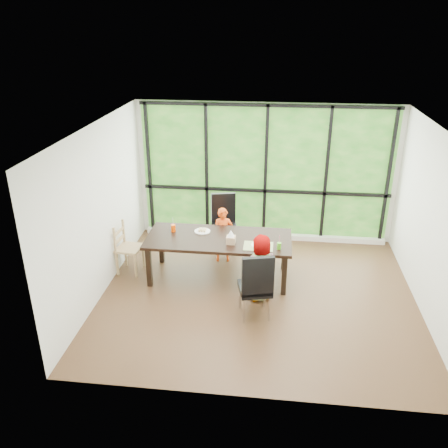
{
  "coord_description": "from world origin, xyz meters",
  "views": [
    {
      "loc": [
        0.22,
        -6.5,
        4.13
      ],
      "look_at": [
        -0.59,
        0.39,
        1.05
      ],
      "focal_mm": 37.6,
      "sensor_mm": 36.0,
      "label": 1
    }
  ],
  "objects": [
    {
      "name": "straw_pink",
      "position": [
        0.31,
        0.2,
        0.9
      ],
      "size": [
        0.01,
        0.04,
        0.2
      ],
      "primitive_type": "cylinder",
      "rotation": [
        0.14,
        0.0,
        0.0
      ],
      "color": "pink",
      "rests_on": "green_cup"
    },
    {
      "name": "plate_near",
      "position": [
        -0.01,
        0.28,
        0.76
      ],
      "size": [
        0.27,
        0.27,
        0.02
      ],
      "primitive_type": "cylinder",
      "color": "white",
      "rests_on": "dining_table"
    },
    {
      "name": "window_sill",
      "position": [
        0.0,
        2.15,
        0.05
      ],
      "size": [
        4.8,
        0.12,
        0.1
      ],
      "primitive_type": "cube",
      "color": "silver",
      "rests_on": "ground"
    },
    {
      "name": "placemat",
      "position": [
        -0.02,
        0.25,
        0.75
      ],
      "size": [
        0.47,
        0.35,
        0.01
      ],
      "primitive_type": "cube",
      "color": "tan",
      "rests_on": "dining_table"
    },
    {
      "name": "tissue_box",
      "position": [
        -0.47,
        0.3,
        0.81
      ],
      "size": [
        0.15,
        0.15,
        0.13
      ],
      "primitive_type": "cube",
      "color": "tan",
      "rests_on": "dining_table"
    },
    {
      "name": "green_cup",
      "position": [
        0.31,
        0.2,
        0.8
      ],
      "size": [
        0.07,
        0.07,
        0.11
      ],
      "primitive_type": "cylinder",
      "color": "#4CB31E",
      "rests_on": "dining_table"
    },
    {
      "name": "dining_table",
      "position": [
        -0.69,
        0.49,
        0.38
      ],
      "size": [
        2.5,
        1.25,
        0.75
      ],
      "primitive_type": "cube",
      "rotation": [
        0.0,
        0.0,
        -0.09
      ],
      "color": "black",
      "rests_on": "ground"
    },
    {
      "name": "foliage_backdrop",
      "position": [
        0.0,
        2.23,
        1.35
      ],
      "size": [
        4.8,
        0.02,
        2.65
      ],
      "primitive_type": "cube",
      "color": "#1A4A14",
      "rests_on": "back_wall"
    },
    {
      "name": "ground",
      "position": [
        0.0,
        0.0,
        0.0
      ],
      "size": [
        5.0,
        5.0,
        0.0
      ],
      "primitive_type": "plane",
      "color": "black",
      "rests_on": "ground"
    },
    {
      "name": "plate_far",
      "position": [
        -1.0,
        0.7,
        0.76
      ],
      "size": [
        0.27,
        0.27,
        0.02
      ],
      "primitive_type": "cylinder",
      "color": "white",
      "rests_on": "dining_table"
    },
    {
      "name": "chair_end_beech",
      "position": [
        -2.26,
        0.51,
        0.45
      ],
      "size": [
        0.44,
        0.46,
        0.9
      ],
      "primitive_type": "cube",
      "rotation": [
        0.0,
        0.0,
        1.46
      ],
      "color": "#A28254",
      "rests_on": "ground"
    },
    {
      "name": "back_wall",
      "position": [
        0.0,
        2.25,
        1.35
      ],
      "size": [
        5.0,
        0.0,
        5.0
      ],
      "primitive_type": "plane",
      "rotation": [
        1.57,
        0.0,
        0.0
      ],
      "color": "silver",
      "rests_on": "ground"
    },
    {
      "name": "tissue",
      "position": [
        -0.47,
        0.3,
        0.93
      ],
      "size": [
        0.12,
        0.12,
        0.11
      ],
      "primitive_type": "cone",
      "color": "white",
      "rests_on": "tissue_box"
    },
    {
      "name": "orange_cup",
      "position": [
        -1.5,
        0.65,
        0.81
      ],
      "size": [
        0.08,
        0.08,
        0.12
      ],
      "primitive_type": "cylinder",
      "color": "#FB4800",
      "rests_on": "dining_table"
    },
    {
      "name": "chair_window_leather",
      "position": [
        -0.72,
        1.55,
        0.54
      ],
      "size": [
        0.55,
        0.55,
        1.08
      ],
      "primitive_type": "cube",
      "rotation": [
        0.0,
        0.0,
        0.22
      ],
      "color": "black",
      "rests_on": "ground"
    },
    {
      "name": "straw_white",
      "position": [
        -1.5,
        0.65,
        0.91
      ],
      "size": [
        0.01,
        0.04,
        0.2
      ],
      "primitive_type": "cylinder",
      "rotation": [
        0.14,
        0.0,
        0.0
      ],
      "color": "white",
      "rests_on": "orange_cup"
    },
    {
      "name": "window_mullions",
      "position": [
        0.0,
        2.19,
        1.35
      ],
      "size": [
        4.8,
        0.06,
        2.65
      ],
      "primitive_type": null,
      "color": "black",
      "rests_on": "back_wall"
    },
    {
      "name": "crepe_rolls_far",
      "position": [
        -1.0,
        0.7,
        0.78
      ],
      "size": [
        0.15,
        0.12,
        0.04
      ],
      "primitive_type": null,
      "color": "tan",
      "rests_on": "plate_far"
    },
    {
      "name": "chair_interior_leather",
      "position": [
        -0.02,
        -0.56,
        0.54
      ],
      "size": [
        0.56,
        0.56,
        1.08
      ],
      "primitive_type": "cube",
      "rotation": [
        0.0,
        0.0,
        3.38
      ],
      "color": "black",
      "rests_on": "ground"
    },
    {
      "name": "child_older",
      "position": [
        0.02,
        -0.09,
        0.55
      ],
      "size": [
        0.63,
        0.53,
        1.1
      ],
      "primitive_type": "imported",
      "rotation": [
        0.0,
        0.0,
        3.55
      ],
      "color": "slate",
      "rests_on": "ground"
    },
    {
      "name": "crepe_rolls_near",
      "position": [
        -0.01,
        0.28,
        0.78
      ],
      "size": [
        0.1,
        0.12,
        0.04
      ],
      "primitive_type": null,
      "color": "tan",
      "rests_on": "plate_near"
    },
    {
      "name": "child_toddler",
      "position": [
        -0.69,
        1.12,
        0.51
      ],
      "size": [
        0.41,
        0.3,
        1.02
      ],
      "primitive_type": "imported",
      "rotation": [
        0.0,
        0.0,
        0.17
      ],
      "color": "#D4430E",
      "rests_on": "ground"
    }
  ]
}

